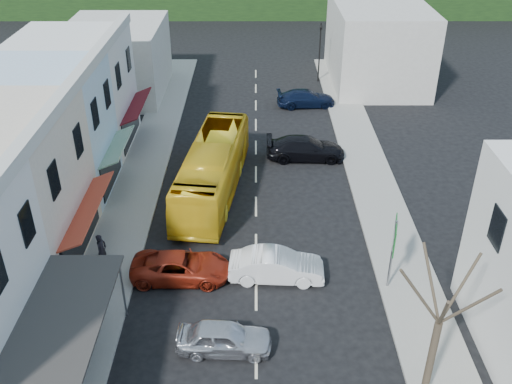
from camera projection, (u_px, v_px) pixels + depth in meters
name	position (u px, v px, depth m)	size (l,w,h in m)	color
ground	(256.00, 295.00, 27.39)	(120.00, 120.00, 0.00)	black
sidewalk_left	(137.00, 189.00, 35.94)	(3.00, 52.00, 0.15)	gray
sidewalk_right	(375.00, 188.00, 35.95)	(3.00, 52.00, 0.15)	gray
shopfront_row	(16.00, 172.00, 29.63)	(8.25, 30.00, 8.00)	silver
distant_block_left	(117.00, 60.00, 49.05)	(8.00, 10.00, 6.00)	#B7B2A8
distant_block_right	(378.00, 44.00, 51.39)	(8.00, 12.00, 7.00)	#B7B2A8
bus	(213.00, 170.00, 34.93)	(2.50, 11.60, 3.10)	yellow
car_silver	(224.00, 338.00, 24.03)	(1.80, 4.40, 1.40)	silver
car_white	(276.00, 267.00, 28.12)	(1.80, 4.40, 1.40)	white
car_red	(181.00, 267.00, 28.15)	(1.90, 4.60, 1.40)	maroon
car_black_near	(305.00, 149.00, 39.32)	(1.84, 4.50, 1.40)	black
car_navy_far	(306.00, 98.00, 47.52)	(1.84, 4.50, 1.40)	black
pedestrian_left	(102.00, 250.00, 28.80)	(0.60, 0.40, 1.70)	black
direction_sign	(392.00, 256.00, 26.84)	(0.59, 1.76, 3.92)	#11611F
street_tree	(439.00, 323.00, 20.25)	(3.16, 3.16, 7.83)	#3D3226
traffic_signal	(320.00, 53.00, 51.76)	(0.88, 1.19, 5.37)	black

